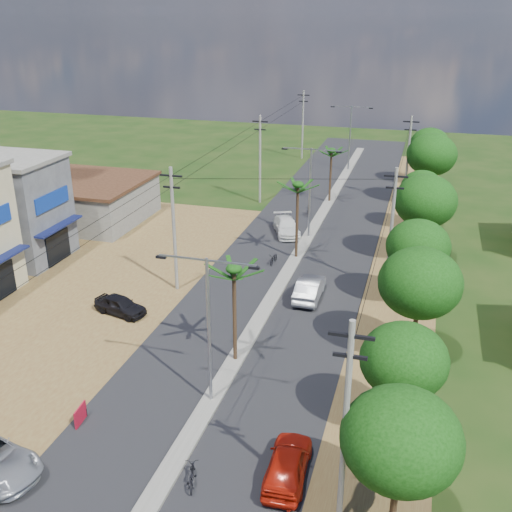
# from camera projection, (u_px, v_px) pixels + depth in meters

# --- Properties ---
(ground) EXTENTS (160.00, 160.00, 0.00)m
(ground) POSITION_uv_depth(u_px,v_px,m) (211.00, 402.00, 30.74)
(ground) COLOR black
(ground) RESTS_ON ground
(road) EXTENTS (12.00, 110.00, 0.04)m
(road) POSITION_uv_depth(u_px,v_px,m) (281.00, 283.00, 44.06)
(road) COLOR black
(road) RESTS_ON ground
(median) EXTENTS (1.00, 90.00, 0.18)m
(median) POSITION_uv_depth(u_px,v_px,m) (290.00, 267.00, 46.70)
(median) COLOR #605E56
(median) RESTS_ON ground
(dirt_lot_west) EXTENTS (18.00, 46.00, 0.04)m
(dirt_lot_west) POSITION_uv_depth(u_px,v_px,m) (48.00, 299.00, 41.69)
(dirt_lot_west) COLOR brown
(dirt_lot_west) RESTS_ON ground
(dirt_shoulder_east) EXTENTS (5.00, 90.00, 0.03)m
(dirt_shoulder_east) POSITION_uv_depth(u_px,v_px,m) (399.00, 298.00, 41.89)
(dirt_shoulder_east) COLOR brown
(dirt_shoulder_east) RESTS_ON ground
(shophouse_grey) EXTENTS (9.00, 6.40, 8.30)m
(shophouse_grey) POSITION_uv_depth(u_px,v_px,m) (9.00, 208.00, 47.24)
(shophouse_grey) COLOR #44464B
(shophouse_grey) RESTS_ON ground
(low_shed) EXTENTS (10.40, 10.40, 3.95)m
(low_shed) POSITION_uv_depth(u_px,v_px,m) (89.00, 200.00, 56.71)
(low_shed) COLOR #605E56
(low_shed) RESTS_ON ground
(tree_east_a) EXTENTS (4.40, 4.40, 6.37)m
(tree_east_a) POSITION_uv_depth(u_px,v_px,m) (401.00, 440.00, 21.27)
(tree_east_a) COLOR black
(tree_east_a) RESTS_ON ground
(tree_east_b) EXTENTS (4.00, 4.00, 5.83)m
(tree_east_b) POSITION_uv_depth(u_px,v_px,m) (404.00, 360.00, 26.79)
(tree_east_b) COLOR black
(tree_east_b) RESTS_ON ground
(tree_east_c) EXTENTS (4.60, 4.60, 6.83)m
(tree_east_c) POSITION_uv_depth(u_px,v_px,m) (420.00, 283.00, 32.63)
(tree_east_c) COLOR black
(tree_east_c) RESTS_ON ground
(tree_east_d) EXTENTS (4.20, 4.20, 6.13)m
(tree_east_d) POSITION_uv_depth(u_px,v_px,m) (418.00, 246.00, 39.12)
(tree_east_d) COLOR black
(tree_east_d) RESTS_ON ground
(tree_east_e) EXTENTS (4.80, 4.80, 7.14)m
(tree_east_e) POSITION_uv_depth(u_px,v_px,m) (426.00, 201.00, 45.90)
(tree_east_e) COLOR black
(tree_east_e) RESTS_ON ground
(tree_east_f) EXTENTS (3.80, 3.80, 5.52)m
(tree_east_f) POSITION_uv_depth(u_px,v_px,m) (422.00, 188.00, 53.57)
(tree_east_f) COLOR black
(tree_east_f) RESTS_ON ground
(tree_east_g) EXTENTS (5.00, 5.00, 7.38)m
(tree_east_g) POSITION_uv_depth(u_px,v_px,m) (432.00, 155.00, 60.01)
(tree_east_g) COLOR black
(tree_east_g) RESTS_ON ground
(tree_east_h) EXTENTS (4.40, 4.40, 6.52)m
(tree_east_h) POSITION_uv_depth(u_px,v_px,m) (430.00, 145.00, 67.42)
(tree_east_h) COLOR black
(tree_east_h) RESTS_ON ground
(palm_median_near) EXTENTS (2.00, 2.00, 6.15)m
(palm_median_near) POSITION_uv_depth(u_px,v_px,m) (234.00, 273.00, 32.19)
(palm_median_near) COLOR black
(palm_median_near) RESTS_ON ground
(palm_median_mid) EXTENTS (2.00, 2.00, 6.55)m
(palm_median_mid) POSITION_uv_depth(u_px,v_px,m) (298.00, 188.00, 46.27)
(palm_median_mid) COLOR black
(palm_median_mid) RESTS_ON ground
(palm_median_far) EXTENTS (2.00, 2.00, 5.85)m
(palm_median_far) POSITION_uv_depth(u_px,v_px,m) (332.00, 153.00, 60.74)
(palm_median_far) COLOR black
(palm_median_far) RESTS_ON ground
(streetlight_near) EXTENTS (5.10, 0.18, 8.00)m
(streetlight_near) POSITION_uv_depth(u_px,v_px,m) (209.00, 320.00, 28.92)
(streetlight_near) COLOR gray
(streetlight_near) RESTS_ON ground
(streetlight_mid) EXTENTS (5.10, 0.18, 8.00)m
(streetlight_mid) POSITION_uv_depth(u_px,v_px,m) (310.00, 185.00, 51.14)
(streetlight_mid) COLOR gray
(streetlight_mid) RESTS_ON ground
(streetlight_far) EXTENTS (5.10, 0.18, 8.00)m
(streetlight_far) POSITION_uv_depth(u_px,v_px,m) (350.00, 132.00, 73.36)
(streetlight_far) COLOR gray
(streetlight_far) RESTS_ON ground
(utility_pole_w_b) EXTENTS (1.60, 0.24, 9.00)m
(utility_pole_w_b) POSITION_uv_depth(u_px,v_px,m) (174.00, 227.00, 41.39)
(utility_pole_w_b) COLOR #605E56
(utility_pole_w_b) RESTS_ON ground
(utility_pole_w_c) EXTENTS (1.60, 0.24, 9.00)m
(utility_pole_w_c) POSITION_uv_depth(u_px,v_px,m) (260.00, 158.00, 60.95)
(utility_pole_w_c) COLOR #605E56
(utility_pole_w_c) RESTS_ON ground
(utility_pole_w_d) EXTENTS (1.60, 0.24, 9.00)m
(utility_pole_w_d) POSITION_uv_depth(u_px,v_px,m) (303.00, 123.00, 79.61)
(utility_pole_w_d) COLOR #605E56
(utility_pole_w_d) RESTS_ON ground
(utility_pole_e_a) EXTENTS (1.60, 0.24, 9.00)m
(utility_pole_e_a) POSITION_uv_depth(u_px,v_px,m) (345.00, 424.00, 21.68)
(utility_pole_e_a) COLOR #605E56
(utility_pole_e_a) RESTS_ON ground
(utility_pole_e_b) EXTENTS (1.60, 0.24, 9.00)m
(utility_pole_e_b) POSITION_uv_depth(u_px,v_px,m) (391.00, 228.00, 41.23)
(utility_pole_e_b) COLOR #605E56
(utility_pole_e_b) RESTS_ON ground
(utility_pole_e_c) EXTENTS (1.60, 0.24, 9.00)m
(utility_pole_e_c) POSITION_uv_depth(u_px,v_px,m) (408.00, 158.00, 60.78)
(utility_pole_e_c) COLOR #605E56
(utility_pole_e_c) RESTS_ON ground
(car_red_near) EXTENTS (1.92, 4.34, 1.45)m
(car_red_near) POSITION_uv_depth(u_px,v_px,m) (288.00, 464.00, 25.48)
(car_red_near) COLOR #9E1508
(car_red_near) RESTS_ON ground
(car_silver_mid) EXTENTS (1.60, 4.55, 1.50)m
(car_silver_mid) POSITION_uv_depth(u_px,v_px,m) (310.00, 289.00, 41.54)
(car_silver_mid) COLOR gray
(car_silver_mid) RESTS_ON ground
(car_white_far) EXTENTS (3.68, 5.23, 1.41)m
(car_white_far) POSITION_uv_depth(u_px,v_px,m) (286.00, 227.00, 53.53)
(car_white_far) COLOR silver
(car_white_far) RESTS_ON ground
(car_parked_dark) EXTENTS (3.94, 2.33, 1.26)m
(car_parked_dark) POSITION_uv_depth(u_px,v_px,m) (120.00, 306.00, 39.40)
(car_parked_dark) COLOR black
(car_parked_dark) RESTS_ON ground
(moto_rider_east) EXTENTS (1.08, 1.76, 0.87)m
(moto_rider_east) POSITION_uv_depth(u_px,v_px,m) (192.00, 476.00, 25.22)
(moto_rider_east) COLOR black
(moto_rider_east) RESTS_ON ground
(moto_rider_west_a) EXTENTS (0.64, 1.69, 0.88)m
(moto_rider_west_a) POSITION_uv_depth(u_px,v_px,m) (274.00, 259.00, 47.34)
(moto_rider_west_a) COLOR black
(moto_rider_west_a) RESTS_ON ground
(moto_rider_west_b) EXTENTS (0.92, 1.79, 1.03)m
(moto_rider_west_b) POSITION_uv_depth(u_px,v_px,m) (309.00, 211.00, 58.35)
(moto_rider_west_b) COLOR black
(moto_rider_west_b) RESTS_ON ground
(roadside_sign) EXTENTS (0.18, 1.15, 0.96)m
(roadside_sign) POSITION_uv_depth(u_px,v_px,m) (80.00, 415.00, 28.98)
(roadside_sign) COLOR maroon
(roadside_sign) RESTS_ON ground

